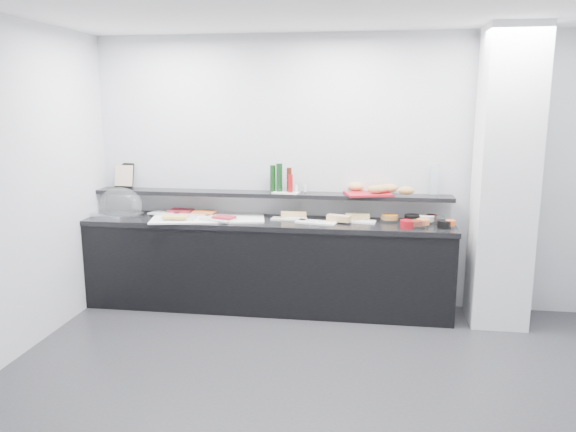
# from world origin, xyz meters

# --- Properties ---
(ground) EXTENTS (5.00, 5.00, 0.00)m
(ground) POSITION_xyz_m (0.00, 0.00, 0.00)
(ground) COLOR #2D2D30
(ground) RESTS_ON ground
(back_wall) EXTENTS (5.00, 0.02, 2.70)m
(back_wall) POSITION_xyz_m (0.00, 2.00, 1.35)
(back_wall) COLOR silver
(back_wall) RESTS_ON ground
(column) EXTENTS (0.50, 0.50, 2.70)m
(column) POSITION_xyz_m (1.50, 1.65, 1.35)
(column) COLOR silver
(column) RESTS_ON ground
(buffet_cabinet) EXTENTS (3.60, 0.60, 0.85)m
(buffet_cabinet) POSITION_xyz_m (-0.70, 1.70, 0.42)
(buffet_cabinet) COLOR black
(buffet_cabinet) RESTS_ON ground
(counter_top) EXTENTS (3.62, 0.62, 0.05)m
(counter_top) POSITION_xyz_m (-0.70, 1.70, 0.88)
(counter_top) COLOR black
(counter_top) RESTS_ON buffet_cabinet
(wall_shelf) EXTENTS (3.60, 0.25, 0.04)m
(wall_shelf) POSITION_xyz_m (-0.70, 1.88, 1.13)
(wall_shelf) COLOR black
(wall_shelf) RESTS_ON back_wall
(cloche_base) EXTENTS (0.57, 0.48, 0.04)m
(cloche_base) POSITION_xyz_m (-2.27, 1.68, 0.92)
(cloche_base) COLOR silver
(cloche_base) RESTS_ON counter_top
(cloche_dome) EXTENTS (0.53, 0.41, 0.34)m
(cloche_dome) POSITION_xyz_m (-2.20, 1.68, 1.03)
(cloche_dome) COLOR white
(cloche_dome) RESTS_ON cloche_base
(linen_runner) EXTENTS (1.19, 0.74, 0.01)m
(linen_runner) POSITION_xyz_m (-1.29, 1.69, 0.91)
(linen_runner) COLOR white
(linen_runner) RESTS_ON counter_top
(platter_meat_a) EXTENTS (0.36, 0.29, 0.01)m
(platter_meat_a) POSITION_xyz_m (-1.77, 1.79, 0.92)
(platter_meat_a) COLOR white
(platter_meat_a) RESTS_ON linen_runner
(food_meat_a) EXTENTS (0.26, 0.19, 0.02)m
(food_meat_a) POSITION_xyz_m (-1.63, 1.85, 0.94)
(food_meat_a) COLOR maroon
(food_meat_a) RESTS_ON platter_meat_a
(platter_salmon) EXTENTS (0.36, 0.27, 0.01)m
(platter_salmon) POSITION_xyz_m (-1.50, 1.84, 0.92)
(platter_salmon) COLOR silver
(platter_salmon) RESTS_ON linen_runner
(food_salmon) EXTENTS (0.23, 0.16, 0.02)m
(food_salmon) POSITION_xyz_m (-1.37, 1.82, 0.94)
(food_salmon) COLOR orange
(food_salmon) RESTS_ON platter_salmon
(platter_cheese) EXTENTS (0.27, 0.19, 0.01)m
(platter_cheese) POSITION_xyz_m (-1.52, 1.58, 0.92)
(platter_cheese) COLOR silver
(platter_cheese) RESTS_ON linen_runner
(food_cheese) EXTENTS (0.25, 0.17, 0.02)m
(food_cheese) POSITION_xyz_m (-1.57, 1.54, 0.94)
(food_cheese) COLOR #DDB856
(food_cheese) RESTS_ON platter_cheese
(platter_meat_b) EXTENTS (0.37, 0.31, 0.01)m
(platter_meat_b) POSITION_xyz_m (-1.16, 1.58, 0.92)
(platter_meat_b) COLOR silver
(platter_meat_b) RESTS_ON linen_runner
(food_meat_b) EXTENTS (0.23, 0.19, 0.02)m
(food_meat_b) POSITION_xyz_m (-1.10, 1.58, 0.94)
(food_meat_b) COLOR maroon
(food_meat_b) RESTS_ON platter_meat_b
(sandwich_plate_left) EXTENTS (0.35, 0.16, 0.01)m
(sandwich_plate_left) POSITION_xyz_m (-0.48, 1.76, 0.91)
(sandwich_plate_left) COLOR silver
(sandwich_plate_left) RESTS_ON counter_top
(sandwich_food_left) EXTENTS (0.26, 0.15, 0.06)m
(sandwich_food_left) POSITION_xyz_m (-0.45, 1.81, 0.94)
(sandwich_food_left) COLOR #DFB475
(sandwich_food_left) RESTS_ON sandwich_plate_left
(tongs_left) EXTENTS (0.16, 0.04, 0.01)m
(tongs_left) POSITION_xyz_m (-0.44, 1.76, 0.92)
(tongs_left) COLOR silver
(tongs_left) RESTS_ON sandwich_plate_left
(sandwich_plate_mid) EXTENTS (0.41, 0.24, 0.01)m
(sandwich_plate_mid) POSITION_xyz_m (-0.20, 1.64, 0.91)
(sandwich_plate_mid) COLOR white
(sandwich_plate_mid) RESTS_ON counter_top
(sandwich_food_mid) EXTENTS (0.24, 0.15, 0.06)m
(sandwich_food_mid) POSITION_xyz_m (0.01, 1.68, 0.94)
(sandwich_food_mid) COLOR tan
(sandwich_food_mid) RESTS_ON sandwich_plate_mid
(tongs_mid) EXTENTS (0.16, 0.03, 0.01)m
(tongs_mid) POSITION_xyz_m (-0.19, 1.59, 0.92)
(tongs_mid) COLOR #B2B5BA
(tongs_mid) RESTS_ON sandwich_plate_mid
(sandwich_plate_right) EXTENTS (0.37, 0.19, 0.01)m
(sandwich_plate_right) POSITION_xyz_m (0.18, 1.75, 0.91)
(sandwich_plate_right) COLOR white
(sandwich_plate_right) RESTS_ON counter_top
(sandwich_food_right) EXTENTS (0.24, 0.13, 0.06)m
(sandwich_food_right) POSITION_xyz_m (0.18, 1.79, 0.94)
(sandwich_food_right) COLOR tan
(sandwich_food_right) RESTS_ON sandwich_plate_right
(tongs_right) EXTENTS (0.15, 0.07, 0.01)m
(tongs_right) POSITION_xyz_m (0.23, 1.72, 0.92)
(tongs_right) COLOR #B9BCC0
(tongs_right) RESTS_ON sandwich_plate_right
(bowl_glass_fruit) EXTENTS (0.22, 0.22, 0.07)m
(bowl_glass_fruit) POSITION_xyz_m (0.49, 1.78, 0.94)
(bowl_glass_fruit) COLOR white
(bowl_glass_fruit) RESTS_ON counter_top
(fill_glass_fruit) EXTENTS (0.19, 0.19, 0.05)m
(fill_glass_fruit) POSITION_xyz_m (0.50, 1.81, 0.95)
(fill_glass_fruit) COLOR orange
(fill_glass_fruit) RESTS_ON bowl_glass_fruit
(bowl_black_jam) EXTENTS (0.19, 0.19, 0.07)m
(bowl_black_jam) POSITION_xyz_m (0.71, 1.82, 0.94)
(bowl_black_jam) COLOR black
(bowl_black_jam) RESTS_ON counter_top
(fill_black_jam) EXTENTS (0.11, 0.11, 0.05)m
(fill_black_jam) POSITION_xyz_m (0.89, 1.85, 0.95)
(fill_black_jam) COLOR #540F0C
(fill_black_jam) RESTS_ON bowl_black_jam
(bowl_glass_cream) EXTENTS (0.24, 0.24, 0.07)m
(bowl_glass_cream) POSITION_xyz_m (0.92, 1.78, 0.94)
(bowl_glass_cream) COLOR silver
(bowl_glass_cream) RESTS_ON counter_top
(fill_glass_cream) EXTENTS (0.15, 0.15, 0.05)m
(fill_glass_cream) POSITION_xyz_m (0.84, 1.80, 0.95)
(fill_glass_cream) COLOR white
(fill_glass_cream) RESTS_ON bowl_glass_cream
(bowl_red_jam) EXTENTS (0.18, 0.18, 0.07)m
(bowl_red_jam) POSITION_xyz_m (0.65, 1.56, 0.94)
(bowl_red_jam) COLOR maroon
(bowl_red_jam) RESTS_ON counter_top
(fill_red_jam) EXTENTS (0.12, 0.12, 0.05)m
(fill_red_jam) POSITION_xyz_m (0.73, 1.54, 0.95)
(fill_red_jam) COLOR #611C0D
(fill_red_jam) RESTS_ON bowl_red_jam
(bowl_glass_salmon) EXTENTS (0.15, 0.15, 0.07)m
(bowl_glass_salmon) POSITION_xyz_m (0.74, 1.56, 0.94)
(bowl_glass_salmon) COLOR silver
(bowl_glass_salmon) RESTS_ON counter_top
(fill_glass_salmon) EXTENTS (0.14, 0.14, 0.05)m
(fill_glass_salmon) POSITION_xyz_m (0.79, 1.62, 0.95)
(fill_glass_salmon) COLOR orange
(fill_glass_salmon) RESTS_ON bowl_glass_salmon
(bowl_black_fruit) EXTENTS (0.16, 0.16, 0.07)m
(bowl_black_fruit) POSITION_xyz_m (0.98, 1.60, 0.94)
(bowl_black_fruit) COLOR black
(bowl_black_fruit) RESTS_ON counter_top
(fill_black_fruit) EXTENTS (0.10, 0.10, 0.05)m
(fill_black_fruit) POSITION_xyz_m (1.04, 1.61, 0.95)
(fill_black_fruit) COLOR #DF551E
(fill_black_fruit) RESTS_ON bowl_black_fruit
(framed_print) EXTENTS (0.22, 0.11, 0.26)m
(framed_print) POSITION_xyz_m (-2.28, 1.98, 1.28)
(framed_print) COLOR black
(framed_print) RESTS_ON wall_shelf
(print_art) EXTENTS (0.20, 0.06, 0.22)m
(print_art) POSITION_xyz_m (-2.27, 1.95, 1.28)
(print_art) COLOR #D2AB97
(print_art) RESTS_ON framed_print
(condiment_tray) EXTENTS (0.28, 0.19, 0.01)m
(condiment_tray) POSITION_xyz_m (-0.53, 1.85, 1.16)
(condiment_tray) COLOR white
(condiment_tray) RESTS_ON wall_shelf
(bottle_green_a) EXTENTS (0.07, 0.07, 0.26)m
(bottle_green_a) POSITION_xyz_m (-0.67, 1.90, 1.29)
(bottle_green_a) COLOR #0F3711
(bottle_green_a) RESTS_ON condiment_tray
(bottle_brown) EXTENTS (0.06, 0.06, 0.24)m
(bottle_brown) POSITION_xyz_m (-0.50, 1.88, 1.28)
(bottle_brown) COLOR #3D170B
(bottle_brown) RESTS_ON condiment_tray
(bottle_green_b) EXTENTS (0.08, 0.08, 0.28)m
(bottle_green_b) POSITION_xyz_m (-0.60, 1.88, 1.30)
(bottle_green_b) COLOR black
(bottle_green_b) RESTS_ON condiment_tray
(bottle_hot) EXTENTS (0.06, 0.06, 0.18)m
(bottle_hot) POSITION_xyz_m (-0.48, 1.83, 1.25)
(bottle_hot) COLOR #A70B11
(bottle_hot) RESTS_ON condiment_tray
(shaker_salt) EXTENTS (0.03, 0.03, 0.07)m
(shaker_salt) POSITION_xyz_m (-0.43, 1.85, 1.20)
(shaker_salt) COLOR white
(shaker_salt) RESTS_ON condiment_tray
(shaker_pepper) EXTENTS (0.04, 0.04, 0.07)m
(shaker_pepper) POSITION_xyz_m (-0.34, 1.89, 1.20)
(shaker_pepper) COLOR white
(shaker_pepper) RESTS_ON condiment_tray
(bread_tray) EXTENTS (0.50, 0.41, 0.02)m
(bread_tray) POSITION_xyz_m (0.28, 1.86, 1.16)
(bread_tray) COLOR #A71220
(bread_tray) RESTS_ON wall_shelf
(bread_roll_nw) EXTENTS (0.16, 0.12, 0.08)m
(bread_roll_nw) POSITION_xyz_m (0.16, 1.98, 1.21)
(bread_roll_nw) COLOR tan
(bread_roll_nw) RESTS_ON bread_tray
(bread_roll_ne) EXTENTS (0.15, 0.11, 0.08)m
(bread_roll_ne) POSITION_xyz_m (0.50, 1.93, 1.21)
(bread_roll_ne) COLOR tan
(bread_roll_ne) RESTS_ON bread_tray
(bread_roll_sw) EXTENTS (0.16, 0.12, 0.08)m
(bread_roll_sw) POSITION_xyz_m (0.35, 1.83, 1.21)
(bread_roll_sw) COLOR #AF8442
(bread_roll_sw) RESTS_ON bread_tray
(bread_roll_se) EXTENTS (0.16, 0.10, 0.08)m
(bread_roll_se) POSITION_xyz_m (0.64, 1.79, 1.21)
(bread_roll_se) COLOR #B98346
(bread_roll_se) RESTS_ON bread_tray
(bread_roll_midw) EXTENTS (0.15, 0.12, 0.08)m
(bread_roll_midw) POSITION_xyz_m (0.41, 1.88, 1.21)
(bread_roll_midw) COLOR #BF8249
(bread_roll_midw) RESTS_ON bread_tray
(bread_roll_mide) EXTENTS (0.16, 0.13, 0.08)m
(bread_roll_mide) POSITION_xyz_m (0.46, 1.92, 1.21)
(bread_roll_mide) COLOR tan
(bread_roll_mide) RESTS_ON bread_tray
(carafe) EXTENTS (0.13, 0.13, 0.30)m
(carafe) POSITION_xyz_m (0.91, 1.91, 1.30)
(carafe) COLOR white
(carafe) RESTS_ON wall_shelf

